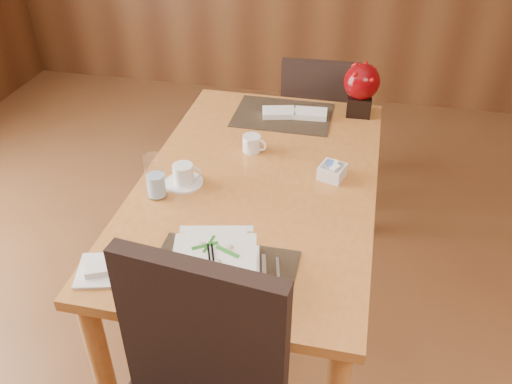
% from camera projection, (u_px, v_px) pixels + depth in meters
% --- Properties ---
extents(dining_table, '(0.90, 1.50, 0.75)m').
position_uv_depth(dining_table, '(258.00, 200.00, 2.15)').
color(dining_table, '#BE7534').
rests_on(dining_table, ground).
extents(placemat_near, '(0.45, 0.33, 0.01)m').
position_uv_depth(placemat_near, '(221.00, 277.00, 1.66)').
color(placemat_near, black).
rests_on(placemat_near, dining_table).
extents(placemat_far, '(0.45, 0.33, 0.01)m').
position_uv_depth(placemat_far, '(283.00, 115.00, 2.53)').
color(placemat_far, black).
rests_on(placemat_far, dining_table).
extents(soup_setting, '(0.32, 0.32, 0.11)m').
position_uv_depth(soup_setting, '(215.00, 266.00, 1.62)').
color(soup_setting, white).
rests_on(soup_setting, dining_table).
extents(coffee_cup, '(0.15, 0.15, 0.08)m').
position_uv_depth(coffee_cup, '(183.00, 176.00, 2.05)').
color(coffee_cup, white).
rests_on(coffee_cup, dining_table).
extents(water_glass, '(0.10, 0.10, 0.17)m').
position_uv_depth(water_glass, '(155.00, 177.00, 1.96)').
color(water_glass, white).
rests_on(water_glass, dining_table).
extents(creamer_jug, '(0.12, 0.12, 0.07)m').
position_uv_depth(creamer_jug, '(252.00, 144.00, 2.25)').
color(creamer_jug, white).
rests_on(creamer_jug, dining_table).
extents(sugar_caddy, '(0.11, 0.11, 0.05)m').
position_uv_depth(sugar_caddy, '(332.00, 172.00, 2.09)').
color(sugar_caddy, white).
rests_on(sugar_caddy, dining_table).
extents(berry_decor, '(0.17, 0.17, 0.24)m').
position_uv_depth(berry_decor, '(361.00, 86.00, 2.47)').
color(berry_decor, black).
rests_on(berry_decor, dining_table).
extents(napkins_far, '(0.31, 0.15, 0.03)m').
position_uv_depth(napkins_far, '(297.00, 113.00, 2.51)').
color(napkins_far, white).
rests_on(napkins_far, dining_table).
extents(bread_plate, '(0.19, 0.19, 0.01)m').
position_uv_depth(bread_plate, '(103.00, 270.00, 1.67)').
color(bread_plate, white).
rests_on(bread_plate, dining_table).
extents(far_chair, '(0.43, 0.44, 0.90)m').
position_uv_depth(far_chair, '(319.00, 121.00, 3.01)').
color(far_chair, black).
rests_on(far_chair, ground).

